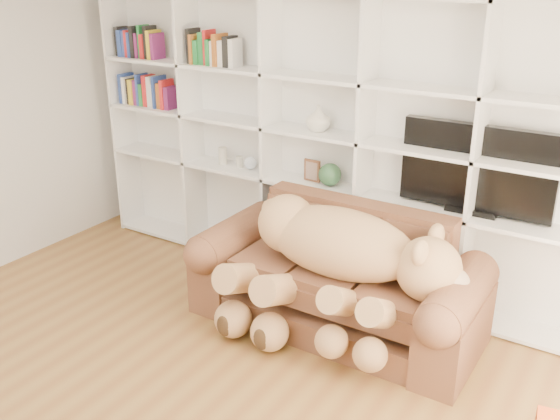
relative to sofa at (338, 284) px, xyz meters
The scene contains 12 objects.
wall_back 1.41m from the sofa, 124.07° to the left, with size 5.00×0.02×2.70m, color silver.
bookshelf 1.42m from the sofa, 139.47° to the left, with size 4.43×0.35×2.40m.
sofa is the anchor object (origin of this frame).
teddy_bear 0.35m from the sofa, 71.94° to the right, with size 1.70×0.91×0.98m.
throw_pillow 0.57m from the sofa, 162.09° to the left, with size 0.37×0.12×0.37m, color #500D15.
tv 1.32m from the sofa, 41.30° to the left, with size 1.12×0.18×0.66m.
picture_frame 1.06m from the sofa, 133.38° to the left, with size 0.15×0.03×0.19m, color brown.
green_vase 0.97m from the sofa, 123.92° to the left, with size 0.19×0.19×0.19m, color #2B5532.
figurine_tall 1.75m from the sofa, 157.96° to the left, with size 0.08×0.08×0.16m, color beige.
figurine_short 1.58m from the sofa, 155.23° to the left, with size 0.06×0.06×0.10m, color beige.
snow_globe 1.49m from the sofa, 153.10° to the left, with size 0.12×0.12×0.12m, color white.
shelf_vase 1.36m from the sofa, 131.05° to the left, with size 0.20×0.20×0.21m, color silver.
Camera 1 is at (2.40, -2.06, 2.60)m, focal length 40.00 mm.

